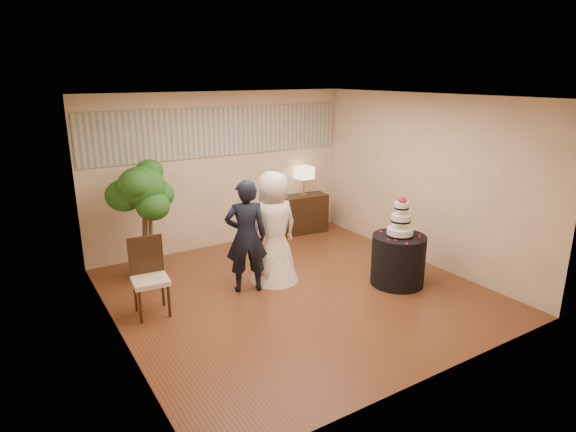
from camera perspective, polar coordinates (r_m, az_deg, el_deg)
floor at (r=7.18m, az=1.02°, el=-8.95°), size 5.00×5.00×0.00m
ceiling at (r=6.49m, az=1.15°, el=13.96°), size 5.00×5.00×0.00m
wall_back at (r=8.85m, az=-7.80°, el=5.36°), size 5.00×0.06×2.80m
wall_front at (r=4.90m, az=17.26°, el=-4.43°), size 5.00×0.06×2.80m
wall_left at (r=5.79m, az=-20.17°, el=-1.50°), size 0.06×5.00×2.80m
wall_right at (r=8.30m, az=15.76°, el=4.15°), size 0.06×5.00×2.80m
mural_border at (r=8.73m, az=-7.92°, el=9.85°), size 4.90×0.02×0.85m
groom at (r=6.96m, az=-4.98°, el=-2.42°), size 0.71×0.58×1.67m
bride at (r=7.27m, az=-1.68°, el=-1.33°), size 0.92×0.83×1.72m
cake_table at (r=7.49m, az=12.91°, el=-5.10°), size 0.89×0.89×0.77m
wedding_cake at (r=7.27m, az=13.26°, el=-0.05°), size 0.40×0.40×0.61m
console at (r=9.68m, az=1.88°, el=0.27°), size 0.96×0.50×0.77m
table_lamp at (r=9.51m, az=1.92°, el=4.18°), size 0.30×0.30×0.58m
ficus_tree at (r=7.65m, az=-16.67°, el=-0.54°), size 1.26×1.26×1.87m
side_chair at (r=6.60m, az=-16.01°, el=-7.10°), size 0.52×0.54×1.03m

